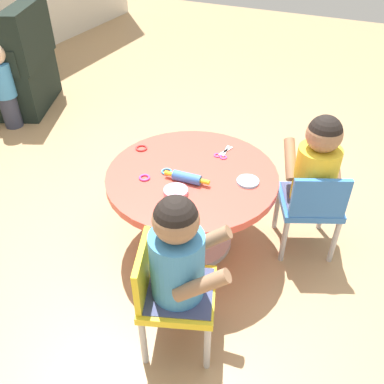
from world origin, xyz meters
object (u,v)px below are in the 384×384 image
at_px(craft_table, 192,192).
at_px(seated_child_right, 317,164).
at_px(rolling_pin, 187,178).
at_px(child_chair_left, 170,292).
at_px(seated_child_left, 178,254).
at_px(child_chair_right, 311,205).
at_px(armchair_dark, 10,72).
at_px(craft_scissors, 223,154).
at_px(toddler_standing, 3,84).

distance_m(craft_table, seated_child_right, 0.64).
bearing_deg(rolling_pin, child_chair_left, -161.84).
bearing_deg(seated_child_left, child_chair_right, -24.53).
bearing_deg(child_chair_right, seated_child_right, 23.89).
height_order(seated_child_right, armchair_dark, armchair_dark).
xyz_separation_m(craft_table, rolling_pin, (-0.07, -0.01, 0.14)).
bearing_deg(seated_child_right, child_chair_right, -156.11).
bearing_deg(craft_scissors, craft_table, 162.14).
bearing_deg(craft_table, craft_scissors, -17.86).
xyz_separation_m(craft_table, child_chair_right, (0.22, -0.57, -0.05)).
bearing_deg(craft_table, seated_child_left, -159.60).
relative_size(seated_child_left, armchair_dark, 0.54).
relative_size(seated_child_left, craft_scissors, 3.70).
relative_size(child_chair_left, seated_child_right, 1.05).
distance_m(child_chair_left, seated_child_left, 0.23).
bearing_deg(armchair_dark, craft_table, -112.90).
height_order(toddler_standing, rolling_pin, toddler_standing).
bearing_deg(rolling_pin, craft_scissors, -12.36).
bearing_deg(seated_child_right, seated_child_left, 157.38).
height_order(child_chair_left, seated_child_right, seated_child_right).
bearing_deg(child_chair_right, child_chair_left, 153.64).
distance_m(child_chair_right, rolling_pin, 0.66).
distance_m(craft_table, armchair_dark, 2.34).
relative_size(armchair_dark, toddler_standing, 1.40).
bearing_deg(toddler_standing, child_chair_left, -119.71).
xyz_separation_m(child_chair_right, craft_scissors, (0.01, 0.50, 0.16)).
relative_size(armchair_dark, craft_scissors, 6.82).
relative_size(child_chair_right, toddler_standing, 0.80).
distance_m(child_chair_right, craft_scissors, 0.53).
xyz_separation_m(toddler_standing, craft_scissors, (-0.37, -1.97, 0.11)).
distance_m(child_chair_left, rolling_pin, 0.57).
bearing_deg(seated_child_right, craft_scissors, 92.85).
bearing_deg(craft_scissors, child_chair_left, -172.87).
xyz_separation_m(toddler_standing, rolling_pin, (-0.67, -1.91, 0.13)).
relative_size(child_chair_right, armchair_dark, 0.57).
xyz_separation_m(child_chair_left, toddler_standing, (1.18, 2.07, 0.05)).
relative_size(armchair_dark, rolling_pin, 4.07).
bearing_deg(rolling_pin, seated_child_left, -157.60).
bearing_deg(child_chair_left, craft_table, 16.66).
height_order(armchair_dark, toddler_standing, armchair_dark).
relative_size(seated_child_right, rolling_pin, 2.21).
distance_m(rolling_pin, craft_scissors, 0.31).
bearing_deg(craft_table, child_chair_left, -163.34).
height_order(child_chair_left, child_chair_right, same).
bearing_deg(craft_table, rolling_pin, -174.34).
bearing_deg(craft_scissors, rolling_pin, 167.64).
bearing_deg(rolling_pin, craft_table, 5.66).
bearing_deg(child_chair_right, armchair_dark, 75.72).
distance_m(craft_table, child_chair_right, 0.61).
xyz_separation_m(seated_child_right, rolling_pin, (-0.33, 0.55, -0.04)).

